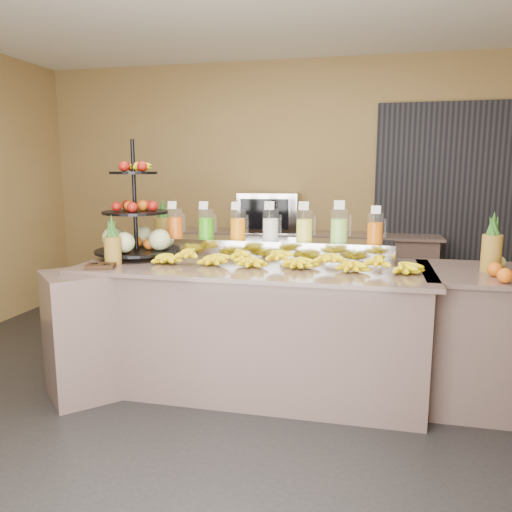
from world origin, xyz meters
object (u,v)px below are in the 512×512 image
(banana_heap, at_px, (279,257))
(fruit_stand, at_px, (141,228))
(pitcher_tray, at_px, (271,249))
(condiment_caddy, at_px, (101,266))
(oven_warmer, at_px, (269,212))

(banana_heap, xyz_separation_m, fruit_stand, (-1.12, 0.15, 0.16))
(pitcher_tray, relative_size, fruit_stand, 2.04)
(condiment_caddy, bearing_deg, pitcher_tray, 30.85)
(oven_warmer, bearing_deg, fruit_stand, -114.69)
(fruit_stand, height_order, oven_warmer, fruit_stand)
(fruit_stand, xyz_separation_m, oven_warmer, (0.64, 1.84, -0.02))
(pitcher_tray, xyz_separation_m, oven_warmer, (-0.35, 1.67, 0.14))
(condiment_caddy, bearing_deg, fruit_stand, 79.63)
(fruit_stand, relative_size, condiment_caddy, 4.71)
(fruit_stand, distance_m, oven_warmer, 1.95)
(pitcher_tray, xyz_separation_m, banana_heap, (0.12, -0.32, -0.00))
(condiment_caddy, xyz_separation_m, oven_warmer, (0.73, 2.32, 0.20))
(fruit_stand, xyz_separation_m, condiment_caddy, (-0.09, -0.47, -0.22))
(banana_heap, height_order, oven_warmer, oven_warmer)
(banana_heap, height_order, condiment_caddy, banana_heap)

